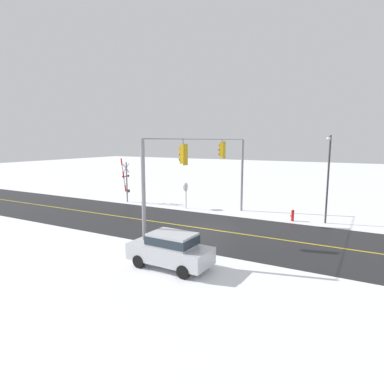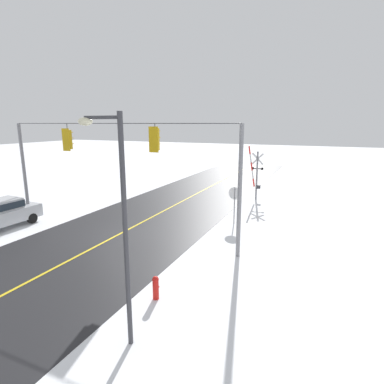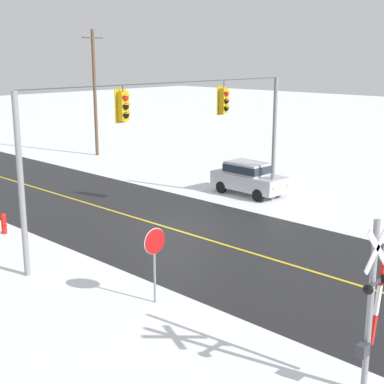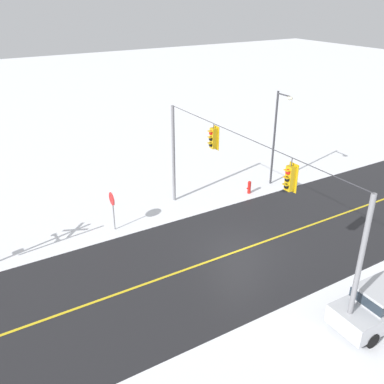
{
  "view_description": "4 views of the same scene",
  "coord_description": "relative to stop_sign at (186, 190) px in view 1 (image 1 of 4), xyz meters",
  "views": [
    {
      "loc": [
        19.99,
        9.94,
        6.11
      ],
      "look_at": [
        -1.83,
        -2.12,
        2.21
      ],
      "focal_mm": 30.78,
      "sensor_mm": 36.0,
      "label": 1
    },
    {
      "loc": [
        -10.57,
        13.54,
        6.2
      ],
      "look_at": [
        -3.45,
        -2.67,
        2.28
      ],
      "focal_mm": 29.05,
      "sensor_mm": 36.0,
      "label": 2
    },
    {
      "loc": [
        -15.97,
        -16.45,
        7.31
      ],
      "look_at": [
        -1.18,
        -2.16,
        2.25
      ],
      "focal_mm": 52.53,
      "sensor_mm": 36.0,
      "label": 3
    },
    {
      "loc": [
        14.78,
        -11.79,
        12.31
      ],
      "look_at": [
        -2.3,
        -1.49,
        2.84
      ],
      "focal_mm": 39.73,
      "sensor_mm": 36.0,
      "label": 4
    }
  ],
  "objects": [
    {
      "name": "lane_centre_line",
      "position": [
        5.44,
        10.75,
        -1.7
      ],
      "size": [
        0.14,
        72.0,
        0.01
      ],
      "primitive_type": "cube",
      "color": "gold",
      "rests_on": "ground"
    },
    {
      "name": "stop_sign",
      "position": [
        0.0,
        0.0,
        0.0
      ],
      "size": [
        0.8,
        0.09,
        2.35
      ],
      "color": "gray",
      "rests_on": "ground"
    },
    {
      "name": "fire_hydrant",
      "position": [
        0.14,
        9.54,
        -1.25
      ],
      "size": [
        0.24,
        0.31,
        0.88
      ],
      "color": "red",
      "rests_on": "ground"
    },
    {
      "name": "road_asphalt",
      "position": [
        5.44,
        10.75,
        -1.71
      ],
      "size": [
        9.0,
        80.0,
        0.01
      ],
      "primitive_type": "cube",
      "color": "black",
      "rests_on": "ground"
    },
    {
      "name": "signal_span",
      "position": [
        5.54,
        4.74,
        2.35
      ],
      "size": [
        14.2,
        0.47,
        6.22
      ],
      "color": "gray",
      "rests_on": "ground"
    },
    {
      "name": "ground_plane",
      "position": [
        5.44,
        4.75,
        -1.71
      ],
      "size": [
        160.0,
        160.0,
        0.0
      ],
      "primitive_type": "plane",
      "color": "white"
    },
    {
      "name": "parked_car_silver",
      "position": [
        12.58,
        6.42,
        -0.76
      ],
      "size": [
        1.91,
        4.24,
        1.74
      ],
      "color": "#B7BABF",
      "rests_on": "ground"
    },
    {
      "name": "railroad_crossing",
      "position": [
        0.15,
        -6.77,
        0.54
      ],
      "size": [
        1.28,
        0.31,
        4.42
      ],
      "color": "gray",
      "rests_on": "ground"
    },
    {
      "name": "streetlamp_near",
      "position": [
        -0.14,
        11.84,
        2.2
      ],
      "size": [
        1.39,
        0.28,
        6.5
      ],
      "color": "#38383D",
      "rests_on": "ground"
    }
  ]
}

